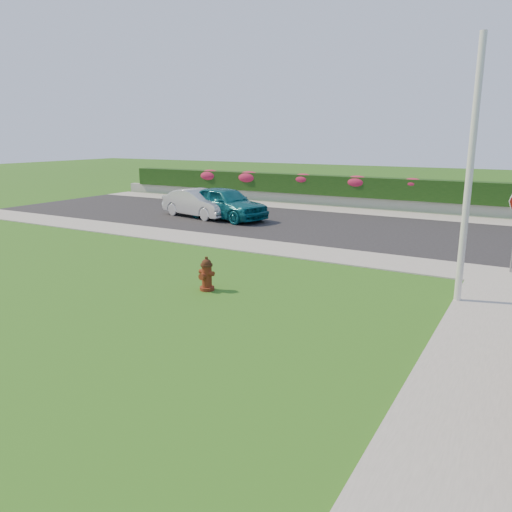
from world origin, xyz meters
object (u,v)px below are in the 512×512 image
Objects in this scene: fire_hydrant at (207,274)px; sedan_teal at (225,203)px; sedan_silver at (199,203)px; utility_pole at (469,174)px.

fire_hydrant is 0.20× the size of sedan_teal.
fire_hydrant is 11.93m from sedan_silver.
sedan_teal is at bearing 125.56° from fire_hydrant.
fire_hydrant is 11.15m from sedan_teal.
utility_pole is (12.99, -7.26, 2.35)m from sedan_silver.
sedan_teal reaches higher than fire_hydrant.
sedan_teal is at bearing -74.83° from sedan_silver.
utility_pole is at bearing -108.60° from sedan_teal.
sedan_silver reaches higher than fire_hydrant.
sedan_teal is 0.74× the size of utility_pole.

